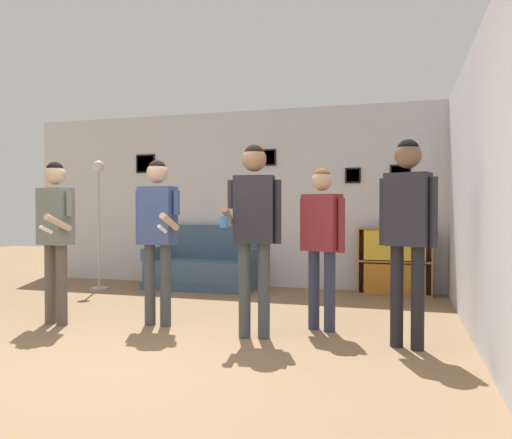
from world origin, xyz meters
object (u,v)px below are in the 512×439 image
at_px(couch, 203,268).
at_px(bottle_on_floor, 148,286).
at_px(person_spectator_near_bookshelf, 322,232).
at_px(person_player_foreground_left, 55,225).
at_px(person_player_foreground_center, 157,224).
at_px(bookshelf, 395,261).
at_px(person_spectator_far_right, 408,219).
at_px(floor_lamp, 99,214).
at_px(person_watcher_holding_cup, 254,218).

xyz_separation_m(couch, bottle_on_floor, (-0.53, -0.72, -0.20)).
xyz_separation_m(person_spectator_near_bookshelf, bottle_on_floor, (-2.66, 1.41, -0.86)).
xyz_separation_m(person_player_foreground_left, person_player_foreground_center, (1.03, 0.25, 0.01)).
bearing_deg(person_spectator_near_bookshelf, couch, 135.05).
bearing_deg(person_player_foreground_left, person_player_foreground_center, 13.39).
bearing_deg(person_player_foreground_center, bookshelf, 48.66).
bearing_deg(person_spectator_far_right, bookshelf, 93.02).
distance_m(person_player_foreground_left, person_spectator_far_right, 3.46).
xyz_separation_m(bookshelf, person_player_foreground_left, (-3.31, -2.84, 0.56)).
xyz_separation_m(floor_lamp, person_spectator_far_right, (4.33, -1.96, -0.02)).
xyz_separation_m(floor_lamp, person_player_foreground_center, (1.90, -1.81, -0.09)).
xyz_separation_m(couch, bookshelf, (2.78, 0.19, 0.16)).
height_order(couch, person_player_foreground_left, person_player_foreground_left).
distance_m(bookshelf, person_spectator_far_right, 2.83).
bearing_deg(person_watcher_holding_cup, bookshelf, 66.68).
bearing_deg(floor_lamp, bottle_on_floor, -8.15).
bearing_deg(bottle_on_floor, person_spectator_near_bookshelf, -27.92).
xyz_separation_m(person_player_foreground_center, bottle_on_floor, (-1.03, 1.69, -0.93)).
xyz_separation_m(couch, person_watcher_holding_cup, (1.58, -2.59, 0.80)).
bearing_deg(person_spectator_near_bookshelf, floor_lamp, 156.53).
height_order(floor_lamp, person_spectator_far_right, floor_lamp).
xyz_separation_m(floor_lamp, person_player_foreground_left, (0.87, -2.06, -0.10)).
bearing_deg(person_spectator_far_right, person_watcher_holding_cup, -178.40).
distance_m(person_spectator_near_bookshelf, person_spectator_far_right, 0.91).
bearing_deg(bookshelf, bottle_on_floor, -164.63).
bearing_deg(floor_lamp, person_player_foreground_left, -67.04).
height_order(floor_lamp, person_watcher_holding_cup, floor_lamp).
distance_m(person_player_foreground_center, person_spectator_near_bookshelf, 1.66).
bearing_deg(person_watcher_holding_cup, person_spectator_far_right, 1.60).
bearing_deg(person_spectator_near_bookshelf, person_player_foreground_center, -170.39).
bearing_deg(person_player_foreground_center, person_spectator_far_right, -3.61).
relative_size(person_player_foreground_center, person_watcher_holding_cup, 0.95).
xyz_separation_m(person_player_foreground_center, person_watcher_holding_cup, (1.08, -0.19, 0.07)).
distance_m(couch, person_spectator_near_bookshelf, 3.08).
xyz_separation_m(person_watcher_holding_cup, person_spectator_near_bookshelf, (0.55, 0.47, -0.14)).
distance_m(floor_lamp, person_watcher_holding_cup, 3.59).
relative_size(floor_lamp, person_spectator_near_bookshelf, 1.20).
bearing_deg(person_player_foreground_center, floor_lamp, 136.41).
distance_m(floor_lamp, person_player_foreground_left, 2.24).
bearing_deg(person_spectator_far_right, bottle_on_floor, 151.97).
distance_m(couch, bottle_on_floor, 0.91).
distance_m(person_player_foreground_center, person_spectator_far_right, 2.43).
bearing_deg(person_player_foreground_left, person_spectator_far_right, 1.53).
bearing_deg(floor_lamp, person_spectator_near_bookshelf, -23.47).
height_order(couch, person_player_foreground_center, person_player_foreground_center).
height_order(person_player_foreground_left, bottle_on_floor, person_player_foreground_left).
bearing_deg(person_watcher_holding_cup, person_spectator_near_bookshelf, 40.32).
height_order(couch, bottle_on_floor, couch).
bearing_deg(person_player_foreground_left, floor_lamp, 112.96).
distance_m(couch, person_player_foreground_left, 2.80).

